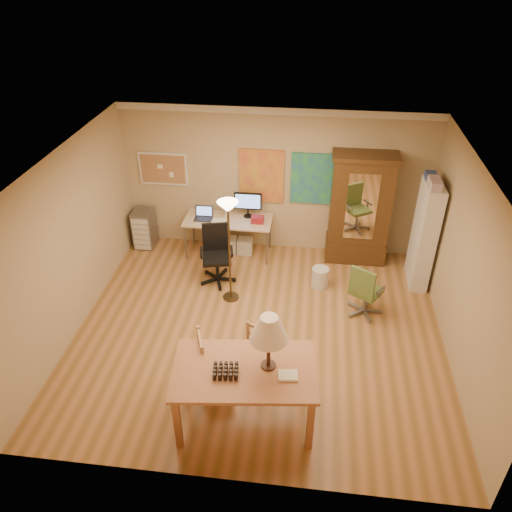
# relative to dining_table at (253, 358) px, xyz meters

# --- Properties ---
(floor) EXTENTS (5.50, 5.50, 0.00)m
(floor) POSITION_rel_dining_table_xyz_m (-0.12, 1.60, -1.00)
(floor) COLOR olive
(floor) RESTS_ON ground
(crown_molding) EXTENTS (5.50, 0.08, 0.12)m
(crown_molding) POSITION_rel_dining_table_xyz_m (-0.12, 4.06, 1.64)
(crown_molding) COLOR white
(crown_molding) RESTS_ON floor
(corkboard) EXTENTS (0.90, 0.04, 0.62)m
(corkboard) POSITION_rel_dining_table_xyz_m (-2.17, 4.07, 0.50)
(corkboard) COLOR tan
(corkboard) RESTS_ON floor
(art_panel_left) EXTENTS (0.80, 0.04, 1.00)m
(art_panel_left) POSITION_rel_dining_table_xyz_m (-0.37, 4.07, 0.45)
(art_panel_left) COLOR yellow
(art_panel_left) RESTS_ON floor
(art_panel_right) EXTENTS (0.75, 0.04, 0.95)m
(art_panel_right) POSITION_rel_dining_table_xyz_m (0.53, 4.07, 0.45)
(art_panel_right) COLOR teal
(art_panel_right) RESTS_ON floor
(dining_table) EXTENTS (1.77, 1.18, 1.57)m
(dining_table) POSITION_rel_dining_table_xyz_m (0.00, 0.00, 0.00)
(dining_table) COLOR #9A5532
(dining_table) RESTS_ON floor
(ladder_chair_back) EXTENTS (0.49, 0.48, 0.84)m
(ladder_chair_back) POSITION_rel_dining_table_xyz_m (0.03, 0.88, -0.60)
(ladder_chair_back) COLOR #B97854
(ladder_chair_back) RESTS_ON floor
(ladder_chair_left) EXTENTS (0.54, 0.55, 0.94)m
(ladder_chair_left) POSITION_rel_dining_table_xyz_m (-0.57, 0.41, -0.56)
(ladder_chair_left) COLOR #B97854
(ladder_chair_left) RESTS_ON floor
(torchiere_lamp) EXTENTS (0.32, 0.32, 1.78)m
(torchiere_lamp) POSITION_rel_dining_table_xyz_m (-0.68, 2.36, 0.43)
(torchiere_lamp) COLOR #47371C
(torchiere_lamp) RESTS_ON floor
(computer_desk) EXTENTS (1.59, 0.70, 1.20)m
(computer_desk) POSITION_rel_dining_table_xyz_m (-0.91, 3.76, -0.55)
(computer_desk) COLOR tan
(computer_desk) RESTS_ON floor
(office_chair_black) EXTENTS (0.63, 0.63, 1.03)m
(office_chair_black) POSITION_rel_dining_table_xyz_m (-0.99, 2.84, -0.72)
(office_chair_black) COLOR black
(office_chair_black) RESTS_ON floor
(office_chair_green) EXTENTS (0.58, 0.58, 0.93)m
(office_chair_green) POSITION_rel_dining_table_xyz_m (1.47, 2.21, -0.75)
(office_chair_green) COLOR slate
(office_chair_green) RESTS_ON floor
(drawer_cart) EXTENTS (0.37, 0.44, 0.74)m
(drawer_cart) POSITION_rel_dining_table_xyz_m (-2.58, 3.80, -0.63)
(drawer_cart) COLOR slate
(drawer_cart) RESTS_ON floor
(armoire) EXTENTS (1.11, 0.53, 2.04)m
(armoire) POSITION_rel_dining_table_xyz_m (1.40, 3.84, -0.11)
(armoire) COLOR #3B2110
(armoire) RESTS_ON floor
(bookshelf) EXTENTS (0.28, 0.73, 1.84)m
(bookshelf) POSITION_rel_dining_table_xyz_m (2.43, 3.24, -0.08)
(bookshelf) COLOR white
(bookshelf) RESTS_ON floor
(wastebin) EXTENTS (0.29, 0.29, 0.36)m
(wastebin) POSITION_rel_dining_table_xyz_m (0.78, 2.87, -0.82)
(wastebin) COLOR silver
(wastebin) RESTS_ON floor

